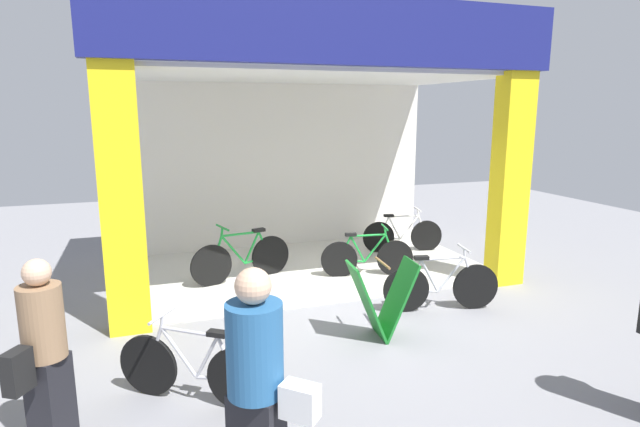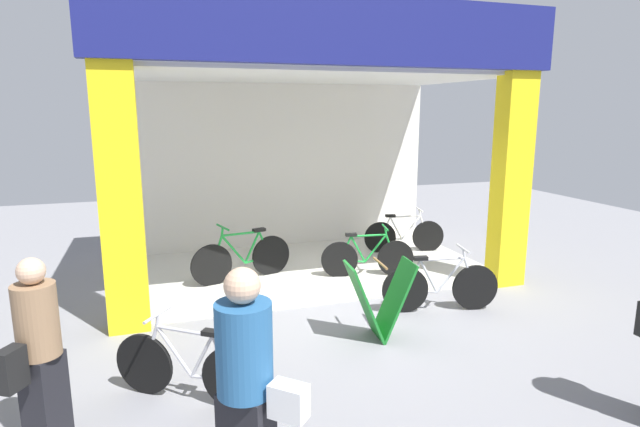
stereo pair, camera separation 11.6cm
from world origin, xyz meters
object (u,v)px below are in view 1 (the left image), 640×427
(sandwich_board_sign, at_px, (382,300))
(bicycle_parked_1, at_px, (441,285))
(pedestrian_2, at_px, (258,389))
(bicycle_parked_0, at_px, (192,369))
(pedestrian_0, at_px, (45,358))
(bicycle_inside_1, at_px, (367,257))
(bicycle_inside_0, at_px, (242,258))
(bicycle_inside_2, at_px, (402,235))

(sandwich_board_sign, bearing_deg, bicycle_parked_1, 23.94)
(sandwich_board_sign, height_order, pedestrian_2, pedestrian_2)
(bicycle_parked_0, bearing_deg, pedestrian_0, -160.49)
(bicycle_parked_0, bearing_deg, bicycle_inside_1, 43.26)
(bicycle_inside_1, bearing_deg, bicycle_parked_0, -136.74)
(bicycle_parked_0, distance_m, sandwich_board_sign, 2.43)
(pedestrian_2, bearing_deg, sandwich_board_sign, 48.55)
(bicycle_inside_0, xyz_separation_m, bicycle_parked_1, (2.35, -2.14, -0.02))
(pedestrian_0, bearing_deg, sandwich_board_sign, 18.18)
(bicycle_inside_2, xyz_separation_m, pedestrian_2, (-4.06, -5.61, 0.58))
(bicycle_parked_0, bearing_deg, bicycle_inside_0, 71.90)
(bicycle_inside_2, height_order, bicycle_parked_0, bicycle_inside_2)
(sandwich_board_sign, bearing_deg, bicycle_inside_1, 70.20)
(sandwich_board_sign, bearing_deg, pedestrian_0, -161.82)
(bicycle_parked_1, height_order, pedestrian_2, pedestrian_2)
(bicycle_parked_0, bearing_deg, bicycle_parked_1, 19.70)
(bicycle_inside_2, height_order, sandwich_board_sign, sandwich_board_sign)
(bicycle_inside_2, distance_m, pedestrian_0, 7.11)
(bicycle_inside_0, bearing_deg, pedestrian_2, -99.22)
(bicycle_inside_2, height_order, pedestrian_2, pedestrian_2)
(bicycle_inside_2, distance_m, pedestrian_2, 6.95)
(sandwich_board_sign, bearing_deg, pedestrian_2, -131.45)
(bicycle_inside_2, relative_size, sandwich_board_sign, 1.60)
(bicycle_inside_0, height_order, sandwich_board_sign, sandwich_board_sign)
(bicycle_parked_1, relative_size, pedestrian_2, 0.91)
(bicycle_parked_1, bearing_deg, bicycle_inside_2, 72.26)
(bicycle_inside_2, bearing_deg, bicycle_inside_0, -168.00)
(bicycle_inside_0, xyz_separation_m, bicycle_inside_1, (1.99, -0.46, -0.04))
(bicycle_parked_0, xyz_separation_m, sandwich_board_sign, (2.31, 0.73, 0.14))
(sandwich_board_sign, bearing_deg, bicycle_parked_0, -162.49)
(bicycle_parked_1, bearing_deg, bicycle_parked_0, -160.30)
(bicycle_inside_1, height_order, sandwich_board_sign, sandwich_board_sign)
(bicycle_parked_0, height_order, sandwich_board_sign, sandwich_board_sign)
(bicycle_parked_1, height_order, sandwich_board_sign, sandwich_board_sign)
(sandwich_board_sign, xyz_separation_m, pedestrian_2, (-2.00, -2.27, 0.45))
(bicycle_inside_0, distance_m, bicycle_parked_0, 3.55)
(bicycle_inside_2, bearing_deg, sandwich_board_sign, -121.56)
(bicycle_inside_1, relative_size, bicycle_inside_2, 0.99)
(bicycle_inside_1, height_order, bicycle_parked_0, bicycle_parked_0)
(sandwich_board_sign, bearing_deg, bicycle_inside_0, 114.49)
(bicycle_inside_1, xyz_separation_m, pedestrian_0, (-4.24, -3.32, 0.50))
(bicycle_inside_1, relative_size, pedestrian_2, 0.86)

